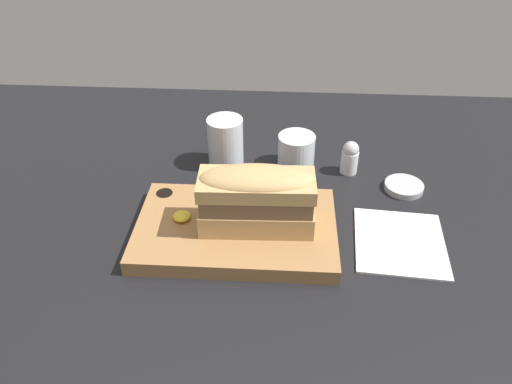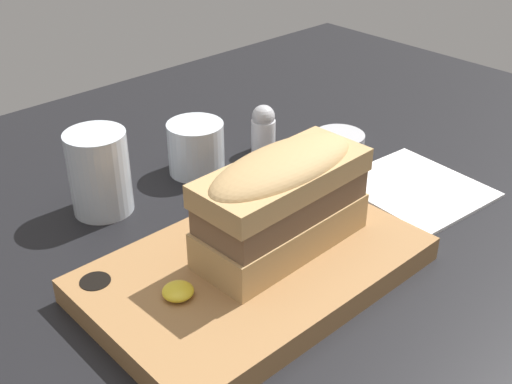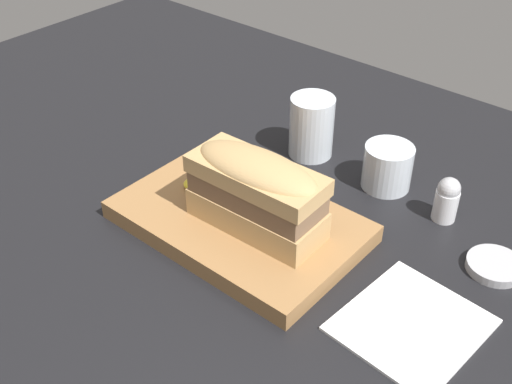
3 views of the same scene
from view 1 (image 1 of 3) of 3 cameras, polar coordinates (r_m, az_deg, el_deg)
dining_table at (r=83.85cm, az=-5.22°, el=-6.48°), size 159.40×120.18×2.00cm
serving_board at (r=83.80cm, az=-2.33°, el=-4.23°), size 33.17×21.14×2.72cm
sandwich at (r=78.85cm, az=0.05°, el=-0.50°), size 18.58×8.31×10.89cm
mustard_dollop at (r=84.19cm, az=-8.49°, el=-2.76°), size 2.96×2.96×1.18cm
water_glass at (r=100.41cm, az=-3.49°, el=5.38°), size 7.13×7.13×10.05cm
wine_glass at (r=100.41cm, az=4.62°, el=4.60°), size 7.39×7.39×6.83cm
napkin at (r=86.26cm, az=16.12°, el=-5.54°), size 15.83×17.17×0.40cm
salt_shaker at (r=99.77cm, az=10.68°, el=3.93°), size 3.36×3.36×6.83cm
condiment_dish at (r=98.70cm, az=16.54°, el=0.59°), size 7.31×7.31×1.22cm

